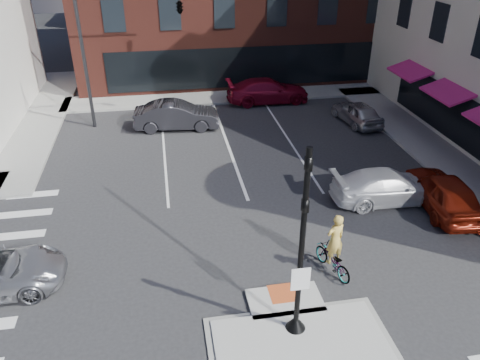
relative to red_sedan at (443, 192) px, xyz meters
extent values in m
plane|color=#28282B|center=(-8.04, -6.00, -0.80)|extent=(120.00, 120.00, 0.00)
cube|color=gray|center=(-8.04, -6.50, -0.77)|extent=(5.40, 3.60, 0.06)
cube|color=#A8A8A3|center=(-8.04, -6.50, -0.74)|extent=(5.00, 3.20, 0.12)
cube|color=#A8A8A3|center=(-8.04, -4.40, -0.74)|extent=(2.40, 1.40, 0.12)
cube|color=#C64F23|center=(-8.04, -4.10, -0.68)|extent=(0.90, 0.90, 0.01)
cube|color=gray|center=(-19.04, 14.00, -0.73)|extent=(3.00, 20.00, 0.15)
cube|color=gray|center=(2.76, 4.00, -0.73)|extent=(3.00, 24.00, 0.15)
cube|color=gray|center=(-5.04, 16.00, -0.73)|extent=(26.00, 3.00, 0.15)
cube|color=black|center=(-5.04, 17.00, 1.00)|extent=(20.00, 0.12, 2.80)
cube|color=black|center=(3.96, 4.00, 0.90)|extent=(0.12, 16.00, 2.60)
cube|color=#CF1B75|center=(3.26, 4.00, 2.25)|extent=(1.46, 3.00, 0.58)
cube|color=#CF1B75|center=(3.26, 10.00, 2.25)|extent=(1.46, 3.00, 0.58)
cone|color=black|center=(-8.04, -5.60, -0.46)|extent=(0.60, 0.60, 0.45)
cylinder|color=black|center=(-8.04, -5.60, 2.40)|extent=(0.16, 0.16, 5.80)
cube|color=white|center=(-8.04, -5.72, 1.30)|extent=(0.55, 0.04, 0.75)
imported|color=black|center=(-8.04, -5.60, 4.50)|extent=(0.18, 0.22, 1.10)
imported|color=black|center=(-8.04, -5.60, 3.30)|extent=(0.18, 0.22, 1.10)
cylinder|color=black|center=(-15.54, 12.00, 3.20)|extent=(0.20, 0.20, 8.00)
imported|color=black|center=(-10.04, 12.00, 6.00)|extent=(0.48, 2.24, 0.90)
imported|color=maroon|center=(0.00, 0.00, 0.00)|extent=(2.32, 4.86, 1.60)
imported|color=white|center=(-2.04, 1.00, -0.09)|extent=(4.96, 2.06, 1.43)
imported|color=#28272D|center=(-10.65, 10.87, 0.01)|extent=(5.09, 2.16, 1.63)
imported|color=#ADAFB4|center=(0.17, 9.82, -0.11)|extent=(2.22, 4.25, 1.38)
imported|color=maroon|center=(-4.32, 14.50, 0.00)|extent=(5.55, 2.28, 1.61)
imported|color=#3F3F44|center=(-6.05, -3.20, -0.30)|extent=(1.20, 2.01, 1.00)
imported|color=gold|center=(-6.05, -3.20, 0.60)|extent=(0.80, 0.64, 1.91)
camera|label=1|loc=(-11.44, -15.32, 10.03)|focal=35.00mm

